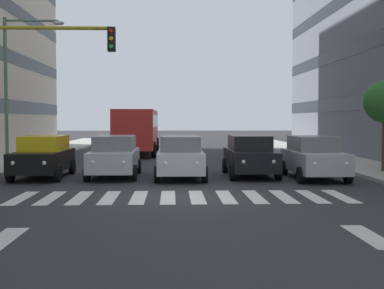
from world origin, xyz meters
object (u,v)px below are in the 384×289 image
object	(u,v)px
car_4	(43,156)
bus_behind_traffic	(137,127)
car_0	(314,157)
car_1	(250,155)
street_lamp_right	(16,76)
street_lamp_left	(383,52)
car_2	(180,157)
traffic_light_gantry	(5,77)
car_3	(115,156)

from	to	relation	value
car_4	bus_behind_traffic	distance (m)	14.73
car_0	bus_behind_traffic	size ratio (longest dim) A/B	0.42
car_4	car_1	bearing A→B (deg)	-178.81
car_1	car_4	size ratio (longest dim) A/B	1.00
car_0	street_lamp_right	size ratio (longest dim) A/B	0.64
bus_behind_traffic	street_lamp_left	xyz separation A→B (m)	(-10.23, 16.81, 3.06)
street_lamp_left	car_0	bearing A→B (deg)	-36.66
car_2	bus_behind_traffic	xyz separation A→B (m)	(2.72, -14.83, 0.97)
bus_behind_traffic	street_lamp_left	bearing A→B (deg)	121.33
street_lamp_left	car_1	bearing A→B (deg)	-29.42
car_1	bus_behind_traffic	world-z (taller)	bus_behind_traffic
car_4	street_lamp_left	size ratio (longest dim) A/B	0.57
traffic_light_gantry	street_lamp_right	world-z (taller)	street_lamp_right
car_3	traffic_light_gantry	size ratio (longest dim) A/B	0.81
car_0	car_4	bearing A→B (deg)	-4.25
car_3	street_lamp_right	bearing A→B (deg)	-31.74
car_4	traffic_light_gantry	distance (m)	5.56
car_2	traffic_light_gantry	world-z (taller)	traffic_light_gantry
traffic_light_gantry	car_4	bearing A→B (deg)	-89.77
car_2	street_lamp_right	distance (m)	9.13
car_0	car_2	distance (m)	5.40
car_3	street_lamp_right	xyz separation A→B (m)	(4.91, -3.04, 3.54)
bus_behind_traffic	street_lamp_right	world-z (taller)	street_lamp_right
car_3	traffic_light_gantry	bearing A→B (deg)	59.29
car_2	car_0	bearing A→B (deg)	175.80
street_lamp_right	car_3	bearing A→B (deg)	148.26
car_2	street_lamp_left	world-z (taller)	street_lamp_left
car_1	street_lamp_right	world-z (taller)	street_lamp_right
car_0	car_3	world-z (taller)	same
bus_behind_traffic	car_0	bearing A→B (deg)	118.04
car_2	street_lamp_right	world-z (taller)	street_lamp_right
car_1	car_0	bearing A→B (deg)	157.83
car_2	bus_behind_traffic	distance (m)	15.11
car_2	car_1	bearing A→B (deg)	-168.49
car_1	car_2	distance (m)	3.01
car_2	car_4	bearing A→B (deg)	-4.29
traffic_light_gantry	car_1	bearing A→B (deg)	-149.99
street_lamp_left	traffic_light_gantry	bearing A→B (deg)	10.23
street_lamp_left	street_lamp_right	bearing A→B (deg)	-20.04
car_0	car_3	xyz separation A→B (m)	(8.11, -0.91, 0.00)
car_0	car_3	distance (m)	8.16
car_2	traffic_light_gantry	bearing A→B (deg)	37.75
car_3	street_lamp_right	world-z (taller)	street_lamp_right
car_1	car_2	xyz separation A→B (m)	(2.95, 0.60, 0.00)
car_2	street_lamp_left	bearing A→B (deg)	165.27
street_lamp_left	street_lamp_right	distance (m)	16.12
bus_behind_traffic	street_lamp_left	distance (m)	19.91
car_0	car_2	world-z (taller)	same
car_0	car_1	distance (m)	2.64
traffic_light_gantry	street_lamp_left	bearing A→B (deg)	-169.77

